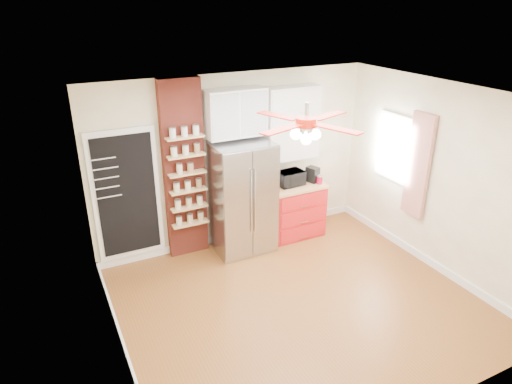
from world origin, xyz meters
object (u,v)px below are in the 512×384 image
fridge (242,198)px  canister_left (319,180)px  red_cabinet (294,209)px  ceiling_fan (306,123)px  pantry_jar_oats (179,169)px  toaster_oven (290,178)px  coffee_maker (313,174)px

fridge → canister_left: size_ratio=14.13×
fridge → red_cabinet: bearing=3.0°
ceiling_fan → pantry_jar_oats: bearing=118.6°
toaster_oven → coffee_maker: (0.40, -0.03, 0.01)m
fridge → pantry_jar_oats: (-0.91, 0.14, 0.57)m
pantry_jar_oats → fridge: bearing=-8.6°
red_cabinet → toaster_oven: bearing=175.6°
red_cabinet → canister_left: bearing=-22.5°
coffee_maker → canister_left: (0.06, -0.13, -0.06)m
red_cabinet → toaster_oven: toaster_oven is taller
fridge → canister_left: fridge is taller
fridge → canister_left: (1.34, -0.10, 0.09)m
pantry_jar_oats → red_cabinet: bearing=-2.7°
coffee_maker → canister_left: 0.15m
ceiling_fan → canister_left: bearing=49.8°
red_cabinet → ceiling_fan: (-0.92, -1.68, 1.97)m
fridge → toaster_oven: bearing=3.7°
ceiling_fan → toaster_oven: 2.35m
canister_left → ceiling_fan: bearing=-130.2°
ceiling_fan → canister_left: (1.29, 1.53, -1.46)m
red_cabinet → pantry_jar_oats: size_ratio=6.57×
ceiling_fan → toaster_oven: size_ratio=3.29×
red_cabinet → pantry_jar_oats: bearing=177.3°
red_cabinet → ceiling_fan: bearing=-118.7°
toaster_oven → coffee_maker: 0.40m
toaster_oven → ceiling_fan: bearing=-121.7°
red_cabinet → canister_left: 0.65m
fridge → coffee_maker: 1.29m
pantry_jar_oats → coffee_maker: bearing=-3.0°
toaster_oven → pantry_jar_oats: bearing=172.1°
toaster_oven → canister_left: (0.46, -0.16, -0.06)m
red_cabinet → toaster_oven: 0.57m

